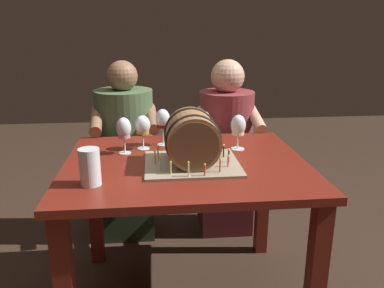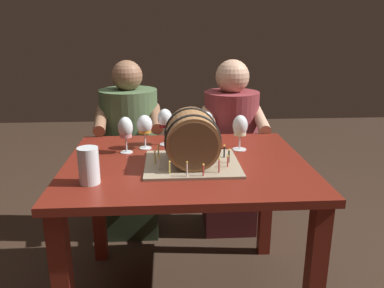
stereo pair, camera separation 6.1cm
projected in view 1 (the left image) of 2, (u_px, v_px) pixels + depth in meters
The scene contains 10 objects.
dining_table at pixel (186, 186), 1.86m from camera, with size 1.13×0.92×0.76m.
barrel_cake at pixel (192, 141), 1.74m from camera, with size 0.43×0.38×0.25m.
wine_glass_white at pixel (238, 127), 1.97m from camera, with size 0.08×0.08×0.18m.
wine_glass_amber at pixel (143, 126), 1.97m from camera, with size 0.08×0.08×0.18m.
wine_glass_empty at pixel (204, 121), 2.02m from camera, with size 0.07×0.07×0.19m.
wine_glass_red at pixel (163, 120), 2.03m from camera, with size 0.08×0.08×0.19m.
wine_glass_rose at pixel (124, 130), 1.90m from camera, with size 0.07×0.07×0.18m.
beer_pint at pixel (90, 168), 1.53m from camera, with size 0.08×0.08×0.15m.
person_seated_left at pixel (126, 155), 2.55m from camera, with size 0.42×0.50×1.17m.
person_seated_right at pixel (226, 153), 2.61m from camera, with size 0.39×0.47×1.17m.
Camera 1 is at (-0.14, -1.71, 1.37)m, focal length 36.37 mm.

